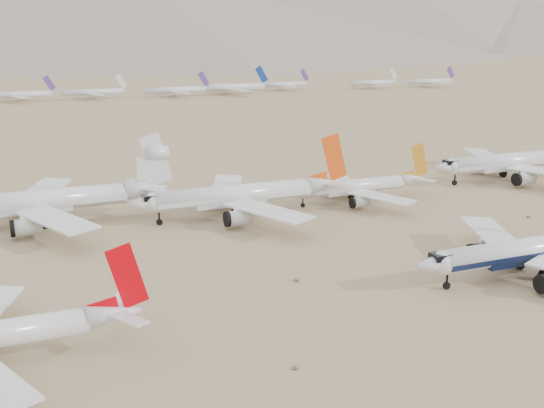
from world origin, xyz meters
The scene contains 9 objects.
ground centered at (0.00, 0.00, 0.00)m, with size 7000.00×7000.00×0.00m, color #87704F.
main_airliner centered at (11.56, 0.85, 4.79)m, with size 49.36×48.21×17.42m.
row2_navy_widebody centered at (64.17, 65.63, 5.33)m, with size 53.62×52.43×19.08m.
row2_gold_tail centered at (8.18, 60.32, 3.98)m, with size 39.98×39.10×14.23m.
row2_orange_tail centered at (-24.16, 58.73, 5.22)m, with size 52.14×51.01×18.60m.
row2_white_trijet centered at (-67.57, 69.72, 5.70)m, with size 55.57×54.31×19.69m.
distant_storage_row centered at (-9.29, 341.42, 4.40)m, with size 531.01×60.24×16.04m.
foothills centered at (526.68, 1100.00, 67.15)m, with size 4637.50×1395.00×155.00m.
desert_scrub centered at (-30.36, -24.48, 0.29)m, with size 206.06×121.67×0.63m.
Camera 1 is at (-78.79, -89.54, 44.43)m, focal length 45.00 mm.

